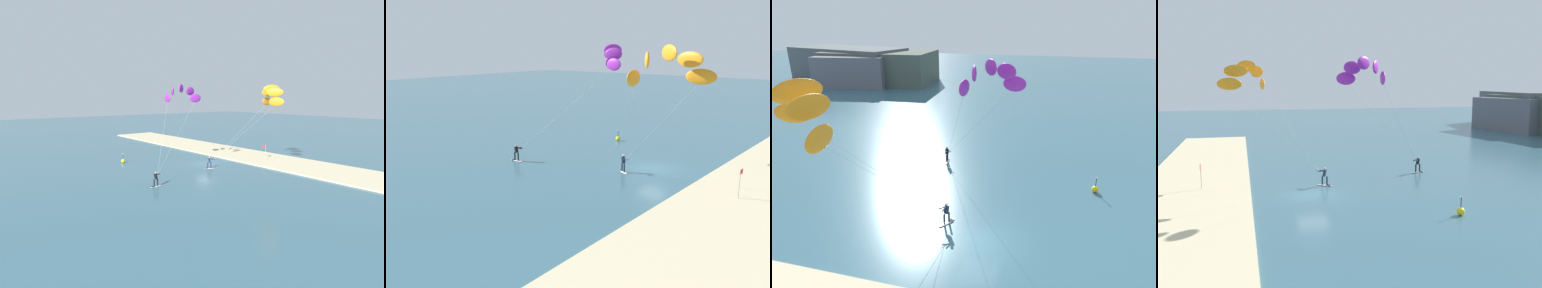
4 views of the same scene
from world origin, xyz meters
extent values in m
plane|color=#386070|center=(0.00, 0.00, 0.00)|extent=(240.00, 240.00, 0.00)
cube|color=beige|center=(0.00, -9.68, 0.08)|extent=(80.00, 9.51, 0.16)
ellipsoid|color=white|center=(-2.76, 1.55, 0.04)|extent=(1.10, 1.46, 0.08)
cube|color=black|center=(-2.54, 1.90, 0.09)|extent=(0.39, 0.39, 0.02)
cylinder|color=#192338|center=(-2.88, 1.36, 0.47)|extent=(0.14, 0.14, 0.78)
cylinder|color=#192338|center=(-2.64, 1.73, 0.47)|extent=(0.14, 0.14, 0.78)
cube|color=#192338|center=(-2.76, 1.55, 1.16)|extent=(0.42, 0.43, 0.63)
sphere|color=beige|center=(-2.76, 1.55, 1.58)|extent=(0.20, 0.20, 0.20)
cylinder|color=black|center=(-3.09, 1.11, 1.31)|extent=(0.36, 0.45, 0.03)
cylinder|color=#192338|center=(-2.84, 1.26, 1.34)|extent=(0.25, 0.60, 0.15)
cylinder|color=#192338|center=(-3.01, 1.40, 1.34)|extent=(0.56, 0.38, 0.15)
ellipsoid|color=orange|center=(-9.68, -3.35, 9.05)|extent=(2.20, 0.60, 1.10)
ellipsoid|color=orange|center=(-8.95, -3.91, 10.23)|extent=(2.04, 1.36, 1.10)
ellipsoid|color=orange|center=(-7.70, -4.87, 10.68)|extent=(1.58, 1.92, 1.10)
ellipsoid|color=orange|center=(-6.45, -5.83, 10.23)|extent=(0.87, 2.18, 1.10)
ellipsoid|color=orange|center=(-5.71, -6.40, 9.05)|extent=(0.60, 2.20, 1.10)
cylinder|color=#B2B2B7|center=(-6.39, -1.12, 5.03)|extent=(6.60, 4.48, 7.45)
cylinder|color=#B2B2B7|center=(-4.40, -2.64, 5.03)|extent=(2.64, 7.53, 7.45)
ellipsoid|color=white|center=(-5.93, 11.93, 0.04)|extent=(0.47, 1.52, 0.08)
cube|color=black|center=(-5.96, 12.34, 0.09)|extent=(0.31, 0.30, 0.02)
cylinder|color=black|center=(-5.91, 11.71, 0.47)|extent=(0.14, 0.14, 0.78)
cylinder|color=black|center=(-5.94, 12.15, 0.47)|extent=(0.14, 0.14, 0.78)
cube|color=black|center=(-5.93, 11.93, 1.16)|extent=(0.32, 0.34, 0.63)
sphere|color=tan|center=(-5.93, 11.93, 1.58)|extent=(0.20, 0.20, 0.20)
cylinder|color=black|center=(-5.60, 11.49, 1.31)|extent=(0.35, 0.46, 0.03)
cylinder|color=black|center=(-5.67, 11.77, 1.34)|extent=(0.56, 0.39, 0.15)
cylinder|color=black|center=(-5.85, 11.64, 1.34)|extent=(0.24, 0.60, 0.15)
ellipsoid|color=purple|center=(-1.91, 3.31, 9.51)|extent=(0.56, 1.69, 1.10)
ellipsoid|color=purple|center=(-1.34, 3.73, 10.41)|extent=(0.71, 1.69, 1.10)
ellipsoid|color=purple|center=(-0.37, 4.45, 10.76)|extent=(1.25, 1.52, 1.10)
ellipsoid|color=purple|center=(0.59, 5.16, 10.41)|extent=(1.59, 1.13, 1.10)
ellipsoid|color=purple|center=(1.16, 5.58, 9.51)|extent=(1.69, 0.56, 1.10)
cylinder|color=#B2B2B7|center=(-3.75, 7.40, 5.26)|extent=(3.71, 8.19, 7.91)
cylinder|color=#B2B2B7|center=(-2.22, 8.54, 5.26)|extent=(6.77, 5.92, 7.91)
sphere|color=yellow|center=(8.08, 9.02, 0.28)|extent=(0.56, 0.56, 0.56)
cylinder|color=#262628|center=(8.08, 9.02, 0.91)|extent=(0.06, 0.06, 0.70)
sphere|color=#F2F2CC|center=(8.08, 9.02, 1.32)|extent=(0.12, 0.12, 0.12)
cylinder|color=gray|center=(-3.66, -8.99, 1.26)|extent=(0.05, 0.05, 2.20)
cube|color=red|center=(-3.38, -8.99, 2.14)|extent=(0.52, 0.03, 0.36)
camera|label=1|loc=(-35.22, 29.68, 9.73)|focal=30.27mm
camera|label=2|loc=(-34.54, -17.98, 11.13)|focal=40.10mm
camera|label=3|loc=(3.38, -17.38, 13.76)|focal=30.52mm
camera|label=4|loc=(33.37, -5.49, 9.00)|focal=39.29mm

